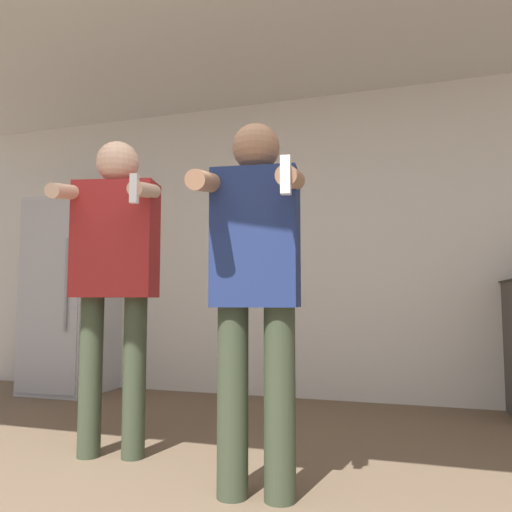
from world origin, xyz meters
TOP-DOWN VIEW (x-y plane):
  - wall_back at (0.00, 2.95)m, footprint 7.00×0.06m
  - ceiling_slab at (0.00, 1.46)m, footprint 7.00×3.44m
  - refrigerator at (-2.01, 2.60)m, footprint 0.63×0.68m
  - person_woman_foreground at (0.28, 0.81)m, footprint 0.46×0.47m
  - person_man_side at (-0.60, 1.11)m, footprint 0.54×0.50m

SIDE VIEW (x-z plane):
  - refrigerator at x=-2.01m, z-range 0.00..1.70m
  - person_woman_foreground at x=0.28m, z-range 0.12..1.69m
  - person_man_side at x=-0.60m, z-range 0.18..1.85m
  - wall_back at x=0.00m, z-range 0.00..2.55m
  - ceiling_slab at x=0.00m, z-range 2.55..2.60m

